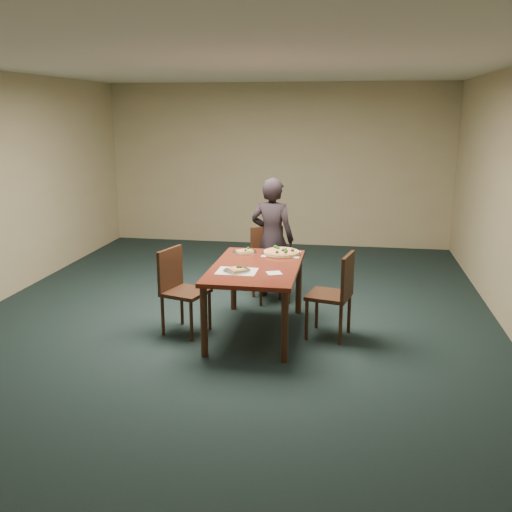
% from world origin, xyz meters
% --- Properties ---
extents(ground, '(8.00, 8.00, 0.00)m').
position_xyz_m(ground, '(0.00, 0.00, 0.00)').
color(ground, black).
rests_on(ground, ground).
extents(room_shell, '(8.00, 8.00, 8.00)m').
position_xyz_m(room_shell, '(0.00, 0.00, 1.74)').
color(room_shell, tan).
rests_on(room_shell, ground).
extents(dining_table, '(0.90, 1.50, 0.75)m').
position_xyz_m(dining_table, '(0.34, -0.28, 0.66)').
color(dining_table, '#511910').
rests_on(dining_table, ground).
extents(chair_far, '(0.56, 0.56, 0.91)m').
position_xyz_m(chair_far, '(0.31, 0.88, 0.52)').
color(chair_far, black).
rests_on(chair_far, ground).
extents(chair_left, '(0.53, 0.53, 0.91)m').
position_xyz_m(chair_left, '(-0.47, -0.38, 0.52)').
color(chair_left, black).
rests_on(chair_left, ground).
extents(chair_right, '(0.50, 0.50, 0.91)m').
position_xyz_m(chair_right, '(1.18, -0.28, 0.52)').
color(chair_right, black).
rests_on(chair_right, ground).
extents(diner, '(0.63, 0.48, 1.53)m').
position_xyz_m(diner, '(0.34, 0.94, 0.77)').
color(diner, black).
rests_on(diner, ground).
extents(placemat_main, '(0.42, 0.32, 0.00)m').
position_xyz_m(placemat_main, '(0.54, 0.24, 0.75)').
color(placemat_main, white).
rests_on(placemat_main, dining_table).
extents(placemat_near, '(0.40, 0.30, 0.00)m').
position_xyz_m(placemat_near, '(0.19, -0.55, 0.75)').
color(placemat_near, white).
rests_on(placemat_near, dining_table).
extents(pizza_pan, '(0.44, 0.44, 0.07)m').
position_xyz_m(pizza_pan, '(0.54, 0.24, 0.77)').
color(pizza_pan, silver).
rests_on(pizza_pan, dining_table).
extents(slice_plate_near, '(0.28, 0.28, 0.06)m').
position_xyz_m(slice_plate_near, '(0.19, -0.54, 0.76)').
color(slice_plate_near, silver).
rests_on(slice_plate_near, dining_table).
extents(slice_plate_far, '(0.28, 0.28, 0.06)m').
position_xyz_m(slice_plate_far, '(0.12, 0.25, 0.76)').
color(slice_plate_far, silver).
rests_on(slice_plate_far, dining_table).
extents(napkin, '(0.18, 0.18, 0.01)m').
position_xyz_m(napkin, '(0.57, -0.56, 0.75)').
color(napkin, white).
rests_on(napkin, dining_table).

